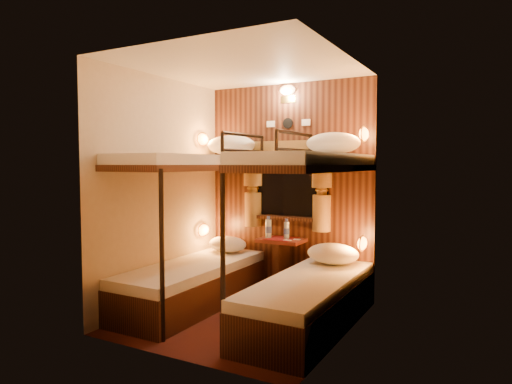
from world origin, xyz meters
The scene contains 22 objects.
floor centered at (0.00, 0.00, 0.00)m, with size 2.10×2.10×0.00m, color #38190F.
ceiling centered at (0.00, 0.00, 2.40)m, with size 2.10×2.10×0.00m, color silver.
wall_back centered at (0.00, 1.05, 1.20)m, with size 2.40×2.40×0.00m, color #C6B293.
wall_front centered at (0.00, -1.05, 1.20)m, with size 2.40×2.40×0.00m, color #C6B293.
wall_left centered at (-1.00, 0.00, 1.20)m, with size 2.40×2.40×0.00m, color #C6B293.
wall_right centered at (1.00, 0.00, 1.20)m, with size 2.40×2.40×0.00m, color #C6B293.
back_panel centered at (0.00, 1.04, 1.20)m, with size 2.00×0.03×2.40m, color black.
bunk_left centered at (-0.65, 0.07, 0.56)m, with size 0.72×1.90×1.82m.
bunk_right centered at (0.65, 0.07, 0.56)m, with size 0.72×1.90×1.82m.
window centered at (0.00, 1.00, 1.18)m, with size 1.00×0.12×0.79m.
curtains centered at (0.00, 0.97, 1.26)m, with size 1.10×0.22×1.00m.
back_fixtures centered at (0.00, 1.00, 2.25)m, with size 0.54×0.09×0.48m.
reading_lamps centered at (0.00, 0.70, 1.24)m, with size 2.00×0.20×1.25m.
table centered at (0.00, 0.85, 0.41)m, with size 0.50×0.34×0.66m.
bottle_left centered at (-0.15, 0.82, 0.76)m, with size 0.07×0.07×0.25m.
bottle_right centered at (0.05, 0.87, 0.75)m, with size 0.06×0.06×0.22m.
sachet_a centered at (0.11, 0.77, 0.65)m, with size 0.08×0.06×0.01m, color silver.
sachet_b centered at (0.18, 0.87, 0.65)m, with size 0.07×0.06×0.01m, color silver.
pillow_lower_left centered at (-0.65, 0.75, 0.55)m, with size 0.47×0.34×0.18m, color white.
pillow_lower_right centered at (0.65, 0.72, 0.56)m, with size 0.54×0.39×0.21m, color white.
pillow_upper_left centered at (-0.65, 0.84, 1.71)m, with size 0.60×0.43×0.24m, color white.
pillow_upper_right centered at (0.65, 0.69, 1.70)m, with size 0.56×0.40×0.22m, color white.
Camera 1 is at (2.18, -3.74, 1.49)m, focal length 32.00 mm.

